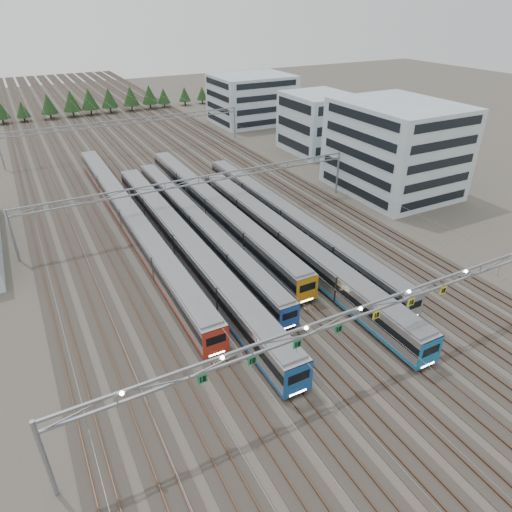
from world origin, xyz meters
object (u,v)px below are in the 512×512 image
gantry_mid (199,186)px  gantry_far (128,125)px  train_b (184,245)px  train_a (130,218)px  train_c (198,224)px  depot_bldg_north (252,99)px  depot_bldg_mid (318,123)px  train_e (287,242)px  gantry_near (358,315)px  train_f (288,218)px  train_d (214,207)px  depot_bldg_south (395,148)px

gantry_mid → gantry_far: (0.00, 45.00, 0.00)m
train_b → gantry_far: (6.75, 55.65, 4.08)m
train_a → train_c: (9.00, -6.60, -0.24)m
train_c → depot_bldg_north: (42.37, 62.73, 4.78)m
gantry_far → depot_bldg_mid: depot_bldg_mid is taller
train_e → gantry_near: 24.95m
gantry_mid → depot_bldg_north: (40.12, 58.26, 0.35)m
train_f → gantry_far: size_ratio=0.98×
train_d → train_f: train_d is taller
train_e → depot_bldg_north: bearing=66.0°
train_b → gantry_near: 30.60m
gantry_far → depot_bldg_north: (40.12, 13.26, 0.35)m
train_b → train_d: train_b is taller
train_b → depot_bldg_south: depot_bldg_south is taller
train_a → depot_bldg_north: size_ratio=3.12×
train_b → gantry_mid: (6.75, 10.65, 4.08)m
depot_bldg_north → gantry_mid: bearing=-124.6°
depot_bldg_south → train_d: bearing=174.6°
train_a → train_f: 25.32m
train_d → train_c: bearing=-138.1°
train_b → depot_bldg_south: bearing=8.7°
train_f → gantry_far: 55.80m
depot_bldg_north → gantry_far: bearing=-161.7°
train_b → gantry_near: gantry_near is taller
gantry_near → depot_bldg_north: size_ratio=2.56×
gantry_near → depot_bldg_mid: 76.73m
train_e → train_f: train_e is taller
train_a → train_e: 25.98m
depot_bldg_mid → train_a: bearing=-156.3°
train_c → depot_bldg_south: (40.24, 0.67, 6.32)m
gantry_far → train_d: bearing=-87.2°
train_c → depot_bldg_mid: size_ratio=3.43×
gantry_near → train_f: bearing=69.8°
depot_bldg_south → train_e: bearing=-157.7°
gantry_near → depot_bldg_mid: bearing=57.9°
depot_bldg_south → gantry_near: bearing=-136.3°
train_b → train_e: (13.50, -5.95, -0.08)m
gantry_far → train_b: bearing=-96.9°
train_e → gantry_mid: 18.40m
train_e → gantry_near: gantry_near is taller
train_c → depot_bldg_mid: (42.92, 29.39, 4.76)m
train_a → gantry_near: gantry_near is taller
train_b → depot_bldg_mid: size_ratio=3.76×
depot_bldg_south → depot_bldg_north: depot_bldg_south is taller
train_a → gantry_near: (11.20, -42.25, 4.89)m
train_b → depot_bldg_mid: bearing=36.9°
gantry_near → depot_bldg_south: 52.60m
depot_bldg_south → train_a: bearing=173.1°
train_c → train_e: size_ratio=1.01×
train_d → gantry_far: gantry_far is taller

